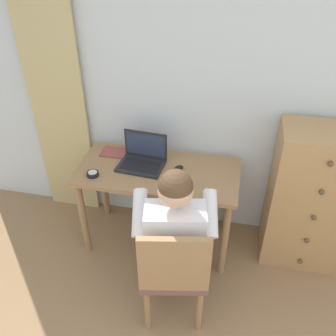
{
  "coord_description": "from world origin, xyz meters",
  "views": [
    {
      "loc": [
        -0.01,
        -0.33,
        2.32
      ],
      "look_at": [
        -0.45,
        1.74,
        0.84
      ],
      "focal_mm": 38.92,
      "sensor_mm": 36.0,
      "label": 1
    }
  ],
  "objects_px": {
    "person_seated": "(175,228)",
    "computer_mouse": "(178,169)",
    "chair": "(174,270)",
    "dresser": "(310,198)",
    "notebook_pad": "(115,152)",
    "desk_clock": "(93,174)",
    "laptop": "(142,158)",
    "desk": "(158,182)"
  },
  "relations": [
    {
      "from": "chair",
      "to": "person_seated",
      "type": "xyz_separation_m",
      "value": [
        -0.03,
        0.18,
        0.18
      ]
    },
    {
      "from": "person_seated",
      "to": "computer_mouse",
      "type": "distance_m",
      "value": 0.55
    },
    {
      "from": "chair",
      "to": "laptop",
      "type": "bearing_deg",
      "value": 117.8
    },
    {
      "from": "desk",
      "to": "computer_mouse",
      "type": "relative_size",
      "value": 12.22
    },
    {
      "from": "laptop",
      "to": "person_seated",
      "type": "bearing_deg",
      "value": -57.39
    },
    {
      "from": "laptop",
      "to": "dresser",
      "type": "bearing_deg",
      "value": 2.19
    },
    {
      "from": "computer_mouse",
      "to": "notebook_pad",
      "type": "xyz_separation_m",
      "value": [
        -0.54,
        0.13,
        -0.01
      ]
    },
    {
      "from": "chair",
      "to": "person_seated",
      "type": "distance_m",
      "value": 0.26
    },
    {
      "from": "person_seated",
      "to": "desk_clock",
      "type": "bearing_deg",
      "value": 153.18
    },
    {
      "from": "person_seated",
      "to": "notebook_pad",
      "type": "bearing_deg",
      "value": 132.95
    },
    {
      "from": "desk_clock",
      "to": "person_seated",
      "type": "bearing_deg",
      "value": -26.82
    },
    {
      "from": "desk",
      "to": "dresser",
      "type": "relative_size",
      "value": 1.07
    },
    {
      "from": "dresser",
      "to": "notebook_pad",
      "type": "xyz_separation_m",
      "value": [
        -1.54,
        0.05,
        0.17
      ]
    },
    {
      "from": "dresser",
      "to": "desk",
      "type": "bearing_deg",
      "value": -174.93
    },
    {
      "from": "computer_mouse",
      "to": "chair",
      "type": "bearing_deg",
      "value": -58.25
    },
    {
      "from": "desk",
      "to": "notebook_pad",
      "type": "relative_size",
      "value": 5.82
    },
    {
      "from": "desk_clock",
      "to": "chair",
      "type": "bearing_deg",
      "value": -36.34
    },
    {
      "from": "notebook_pad",
      "to": "laptop",
      "type": "bearing_deg",
      "value": -22.4
    },
    {
      "from": "person_seated",
      "to": "desk_clock",
      "type": "xyz_separation_m",
      "value": [
        -0.68,
        0.34,
        0.08
      ]
    },
    {
      "from": "desk",
      "to": "desk_clock",
      "type": "xyz_separation_m",
      "value": [
        -0.45,
        -0.17,
        0.13
      ]
    },
    {
      "from": "laptop",
      "to": "notebook_pad",
      "type": "relative_size",
      "value": 1.71
    },
    {
      "from": "desk",
      "to": "person_seated",
      "type": "bearing_deg",
      "value": -65.75
    },
    {
      "from": "laptop",
      "to": "notebook_pad",
      "type": "xyz_separation_m",
      "value": [
        -0.26,
        0.1,
        -0.05
      ]
    },
    {
      "from": "dresser",
      "to": "laptop",
      "type": "distance_m",
      "value": 1.3
    },
    {
      "from": "chair",
      "to": "desk_clock",
      "type": "xyz_separation_m",
      "value": [
        -0.71,
        0.52,
        0.26
      ]
    },
    {
      "from": "dresser",
      "to": "computer_mouse",
      "type": "distance_m",
      "value": 1.01
    },
    {
      "from": "desk",
      "to": "laptop",
      "type": "distance_m",
      "value": 0.22
    },
    {
      "from": "dresser",
      "to": "chair",
      "type": "bearing_deg",
      "value": -138.07
    },
    {
      "from": "laptop",
      "to": "notebook_pad",
      "type": "height_order",
      "value": "laptop"
    },
    {
      "from": "person_seated",
      "to": "notebook_pad",
      "type": "xyz_separation_m",
      "value": [
        -0.62,
        0.67,
        0.07
      ]
    },
    {
      "from": "dresser",
      "to": "laptop",
      "type": "height_order",
      "value": "dresser"
    },
    {
      "from": "chair",
      "to": "computer_mouse",
      "type": "bearing_deg",
      "value": 98.69
    },
    {
      "from": "dresser",
      "to": "chair",
      "type": "height_order",
      "value": "dresser"
    },
    {
      "from": "chair",
      "to": "computer_mouse",
      "type": "height_order",
      "value": "chair"
    },
    {
      "from": "chair",
      "to": "person_seated",
      "type": "relative_size",
      "value": 0.73
    },
    {
      "from": "dresser",
      "to": "desk_clock",
      "type": "height_order",
      "value": "dresser"
    },
    {
      "from": "chair",
      "to": "person_seated",
      "type": "height_order",
      "value": "person_seated"
    },
    {
      "from": "computer_mouse",
      "to": "desk_clock",
      "type": "distance_m",
      "value": 0.63
    },
    {
      "from": "laptop",
      "to": "desk_clock",
      "type": "height_order",
      "value": "laptop"
    },
    {
      "from": "computer_mouse",
      "to": "desk_clock",
      "type": "xyz_separation_m",
      "value": [
        -0.6,
        -0.19,
        -0.0
      ]
    },
    {
      "from": "laptop",
      "to": "desk_clock",
      "type": "bearing_deg",
      "value": -145.24
    },
    {
      "from": "dresser",
      "to": "person_seated",
      "type": "xyz_separation_m",
      "value": [
        -0.92,
        -0.61,
        0.1
      ]
    }
  ]
}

